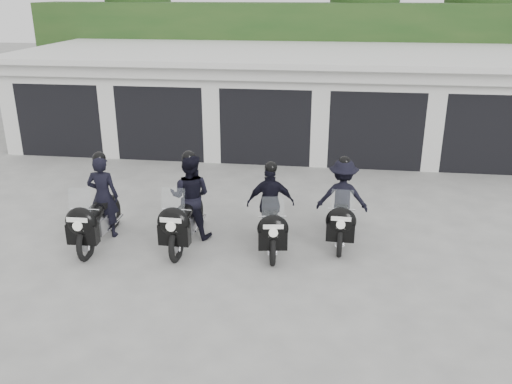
# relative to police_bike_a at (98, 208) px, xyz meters

# --- Properties ---
(ground) EXTENTS (80.00, 80.00, 0.00)m
(ground) POSITION_rel_police_bike_a_xyz_m (2.66, 0.08, -0.74)
(ground) COLOR #9C9B96
(ground) RESTS_ON ground
(garage_block) EXTENTS (16.40, 6.80, 2.96)m
(garage_block) POSITION_rel_police_bike_a_xyz_m (2.66, 8.14, 0.69)
(garage_block) COLOR silver
(garage_block) RESTS_ON ground
(background_vegetation) EXTENTS (20.00, 3.90, 5.80)m
(background_vegetation) POSITION_rel_police_bike_a_xyz_m (3.04, 13.00, 2.03)
(background_vegetation) COLOR #1B3C15
(background_vegetation) RESTS_ON ground
(police_bike_a) EXTENTS (0.66, 2.14, 1.86)m
(police_bike_a) POSITION_rel_police_bike_a_xyz_m (0.00, 0.00, 0.00)
(police_bike_a) COLOR black
(police_bike_a) RESTS_ON ground
(police_bike_b) EXTENTS (0.88, 2.18, 1.90)m
(police_bike_b) POSITION_rel_police_bike_a_xyz_m (1.75, 0.31, 0.06)
(police_bike_b) COLOR black
(police_bike_b) RESTS_ON ground
(police_bike_c) EXTENTS (1.02, 1.99, 1.74)m
(police_bike_c) POSITION_rel_police_bike_a_xyz_m (3.41, 0.35, -0.00)
(police_bike_c) COLOR black
(police_bike_c) RESTS_ON ground
(police_bike_d) EXTENTS (1.06, 2.00, 1.74)m
(police_bike_d) POSITION_rel_police_bike_a_xyz_m (4.80, 0.89, 0.00)
(police_bike_d) COLOR black
(police_bike_d) RESTS_ON ground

